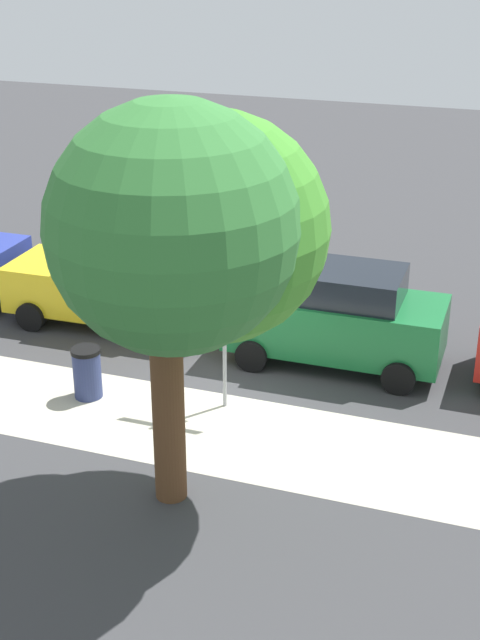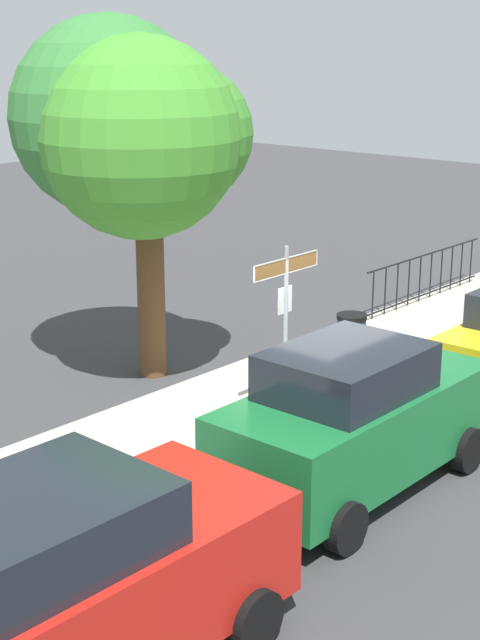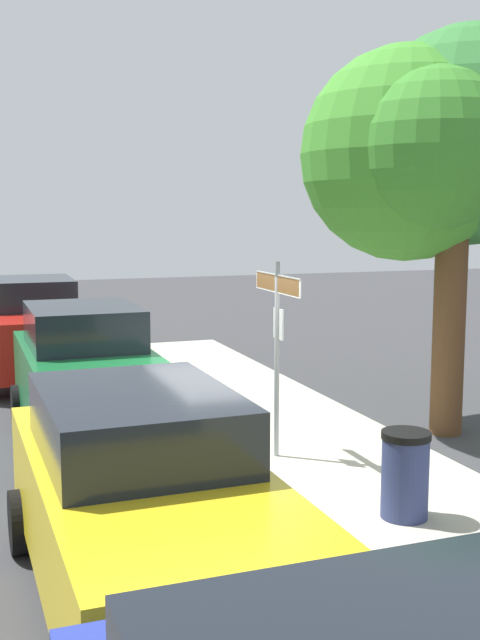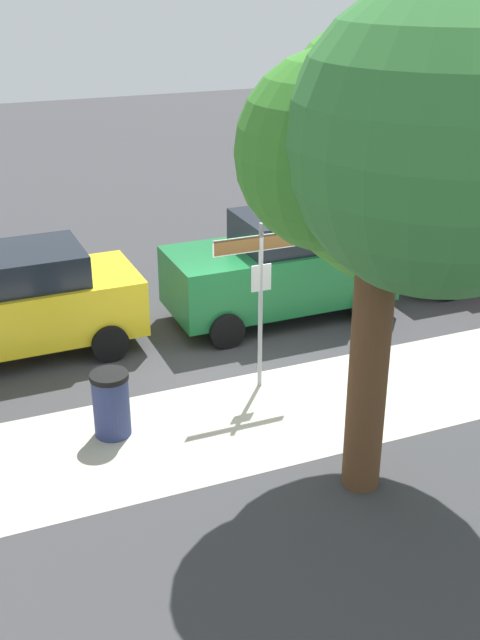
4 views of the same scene
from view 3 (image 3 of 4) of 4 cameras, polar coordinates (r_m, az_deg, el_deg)
ground_plane at (r=10.73m, az=0.99°, el=-10.37°), size 60.00×60.00×0.00m
sidewalk_strip at (r=9.59m, az=12.84°, el=-12.82°), size 24.00×2.60×0.00m
street_sign at (r=10.58m, az=2.74°, el=0.03°), size 1.53×0.07×2.71m
shade_tree at (r=12.31m, az=14.11°, el=12.05°), size 3.64×4.22×6.16m
car_red at (r=16.43m, az=-14.92°, el=-0.62°), size 4.50×2.13×2.02m
car_green at (r=11.55m, az=-11.17°, el=-4.06°), size 4.25×1.99×2.01m
car_yellow at (r=6.78m, az=-7.05°, el=-13.11°), size 4.57×2.07×1.85m
trash_bin at (r=8.94m, az=11.99°, el=-11.00°), size 0.55×0.55×0.98m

